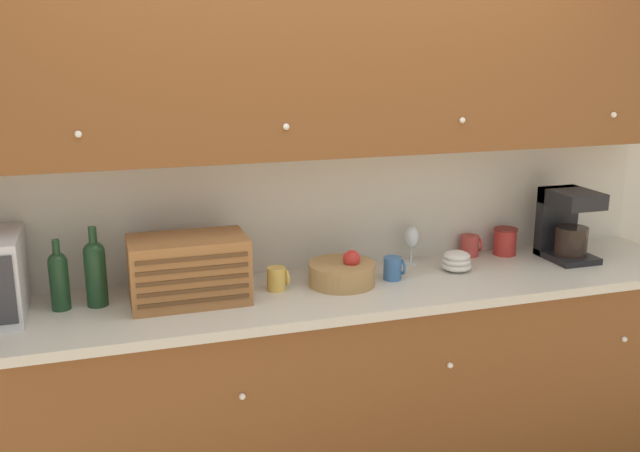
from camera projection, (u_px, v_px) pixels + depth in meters
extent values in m
plane|color=tan|center=(307.00, 441.00, 3.58)|extent=(24.00, 24.00, 0.00)
cube|color=beige|center=(304.00, 187.00, 3.29)|extent=(5.94, 0.06, 2.60)
cube|color=brown|center=(326.00, 389.00, 3.19)|extent=(3.54, 0.62, 0.88)
cube|color=beige|center=(328.00, 293.00, 3.06)|extent=(3.56, 0.65, 0.04)
sphere|color=white|center=(242.00, 396.00, 2.72)|extent=(0.03, 0.03, 0.03)
sphere|color=white|center=(450.00, 365.00, 2.98)|extent=(0.03, 0.03, 0.03)
sphere|color=white|center=(624.00, 339.00, 3.25)|extent=(0.03, 0.03, 0.03)
cube|color=beige|center=(306.00, 209.00, 3.28)|extent=(3.54, 0.01, 0.56)
cube|color=brown|center=(363.00, 60.00, 3.02)|extent=(3.12, 0.33, 0.78)
sphere|color=white|center=(78.00, 134.00, 2.58)|extent=(0.03, 0.03, 0.03)
sphere|color=white|center=(286.00, 127.00, 2.81)|extent=(0.03, 0.03, 0.03)
sphere|color=white|center=(462.00, 120.00, 3.04)|extent=(0.03, 0.03, 0.03)
sphere|color=white|center=(614.00, 115.00, 3.28)|extent=(0.03, 0.03, 0.03)
cylinder|color=#19381E|center=(60.00, 286.00, 2.80)|extent=(0.07, 0.07, 0.20)
sphere|color=#19381E|center=(57.00, 262.00, 2.78)|extent=(0.07, 0.07, 0.07)
cylinder|color=#19381E|center=(56.00, 248.00, 2.76)|extent=(0.03, 0.03, 0.07)
cylinder|color=#19381E|center=(96.00, 279.00, 2.84)|extent=(0.08, 0.08, 0.22)
sphere|color=#19381E|center=(94.00, 252.00, 2.81)|extent=(0.08, 0.08, 0.08)
cylinder|color=#19381E|center=(93.00, 236.00, 2.80)|extent=(0.03, 0.03, 0.08)
cube|color=#996033|center=(189.00, 270.00, 2.88)|extent=(0.47, 0.28, 0.27)
cube|color=#54351C|center=(194.00, 301.00, 2.77)|extent=(0.43, 0.01, 0.02)
cube|color=#54351C|center=(194.00, 291.00, 2.76)|extent=(0.43, 0.01, 0.02)
cube|color=#54351C|center=(193.00, 280.00, 2.75)|extent=(0.43, 0.01, 0.02)
cube|color=#54351C|center=(193.00, 270.00, 2.74)|extent=(0.43, 0.01, 0.02)
cube|color=#54351C|center=(192.00, 259.00, 2.73)|extent=(0.43, 0.01, 0.02)
cylinder|color=gold|center=(276.00, 279.00, 3.03)|extent=(0.08, 0.08, 0.10)
torus|color=gold|center=(287.00, 277.00, 3.05)|extent=(0.01, 0.07, 0.07)
cylinder|color=#A87F4C|center=(342.00, 274.00, 3.10)|extent=(0.29, 0.29, 0.10)
sphere|color=red|center=(352.00, 259.00, 3.08)|extent=(0.08, 0.08, 0.08)
cylinder|color=#38669E|center=(392.00, 268.00, 3.17)|extent=(0.08, 0.08, 0.10)
torus|color=#38669E|center=(402.00, 267.00, 3.18)|extent=(0.01, 0.07, 0.07)
cylinder|color=silver|center=(411.00, 263.00, 3.41)|extent=(0.07, 0.07, 0.01)
cylinder|color=silver|center=(411.00, 255.00, 3.40)|extent=(0.01, 0.01, 0.07)
ellipsoid|color=silver|center=(412.00, 237.00, 3.38)|extent=(0.07, 0.07, 0.10)
ellipsoid|color=silver|center=(456.00, 266.00, 3.30)|extent=(0.14, 0.14, 0.04)
ellipsoid|color=silver|center=(457.00, 261.00, 3.29)|extent=(0.13, 0.13, 0.04)
ellipsoid|color=silver|center=(457.00, 256.00, 3.29)|extent=(0.12, 0.12, 0.05)
cylinder|color=#B73D38|center=(470.00, 246.00, 3.52)|extent=(0.09, 0.09, 0.10)
torus|color=#B73D38|center=(479.00, 244.00, 3.54)|extent=(0.01, 0.07, 0.07)
cylinder|color=#B22D28|center=(505.00, 242.00, 3.54)|extent=(0.11, 0.11, 0.13)
cylinder|color=maroon|center=(506.00, 229.00, 3.52)|extent=(0.12, 0.12, 0.01)
cube|color=black|center=(567.00, 256.00, 3.47)|extent=(0.21, 0.27, 0.03)
cylinder|color=black|center=(571.00, 241.00, 3.43)|extent=(0.15, 0.15, 0.14)
cube|color=black|center=(557.00, 220.00, 3.53)|extent=(0.21, 0.06, 0.34)
cube|color=black|center=(572.00, 198.00, 3.40)|extent=(0.21, 0.27, 0.08)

